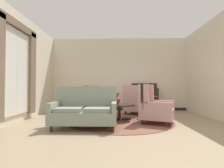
# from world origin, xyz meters

# --- Properties ---
(ground) EXTENTS (8.40, 8.40, 0.00)m
(ground) POSITION_xyz_m (0.00, 0.00, 0.00)
(ground) COLOR #9E896B
(wall_back) EXTENTS (6.16, 0.08, 3.21)m
(wall_back) POSITION_xyz_m (0.00, 2.76, 1.61)
(wall_back) COLOR beige
(wall_back) RESTS_ON ground
(wall_left) EXTENTS (0.08, 3.87, 3.21)m
(wall_left) POSITION_xyz_m (-3.00, 0.83, 1.61)
(wall_left) COLOR beige
(wall_left) RESTS_ON ground
(wall_right) EXTENTS (0.08, 3.87, 3.21)m
(wall_right) POSITION_xyz_m (3.00, 0.83, 1.61)
(wall_right) COLOR beige
(wall_right) RESTS_ON ground
(baseboard_back) EXTENTS (6.00, 0.03, 0.12)m
(baseboard_back) POSITION_xyz_m (0.00, 2.71, 0.06)
(baseboard_back) COLOR black
(baseboard_back) RESTS_ON ground
(area_rug) EXTENTS (3.10, 3.10, 0.01)m
(area_rug) POSITION_xyz_m (0.00, 0.30, 0.01)
(area_rug) COLOR brown
(area_rug) RESTS_ON ground
(window_with_curtains) EXTENTS (0.12, 1.87, 2.69)m
(window_with_curtains) POSITION_xyz_m (-2.90, -0.09, 1.59)
(window_with_curtains) COLOR silver
(coffee_table) EXTENTS (0.98, 0.98, 0.49)m
(coffee_table) POSITION_xyz_m (-0.02, 0.41, 0.41)
(coffee_table) COLOR black
(coffee_table) RESTS_ON ground
(porcelain_vase) EXTENTS (0.19, 0.19, 0.35)m
(porcelain_vase) POSITION_xyz_m (-0.07, 0.39, 0.63)
(porcelain_vase) COLOR brown
(porcelain_vase) RESTS_ON coffee_table
(settee) EXTENTS (1.57, 0.82, 1.02)m
(settee) POSITION_xyz_m (-0.89, -0.59, 0.41)
(settee) COLOR gray
(settee) RESTS_ON ground
(armchair_far_left) EXTENTS (1.09, 1.07, 1.09)m
(armchair_far_left) POSITION_xyz_m (0.94, -0.02, 0.45)
(armchair_far_left) COLOR tan
(armchair_far_left) RESTS_ON ground
(armchair_beside_settee) EXTENTS (1.08, 1.09, 1.09)m
(armchair_beside_settee) POSITION_xyz_m (0.63, 1.53, 0.45)
(armchair_beside_settee) COLOR tan
(armchair_beside_settee) RESTS_ON ground
(armchair_near_window) EXTENTS (1.09, 1.03, 1.07)m
(armchair_near_window) POSITION_xyz_m (-1.13, 1.08, 0.45)
(armchair_near_window) COLOR gray
(armchair_near_window) RESTS_ON ground
(side_table) EXTENTS (0.47, 0.47, 0.72)m
(side_table) POSITION_xyz_m (1.03, 0.76, 0.43)
(side_table) COLOR black
(side_table) RESTS_ON ground
(sideboard) EXTENTS (1.09, 0.37, 1.19)m
(sideboard) POSITION_xyz_m (1.12, 2.47, 0.55)
(sideboard) COLOR black
(sideboard) RESTS_ON ground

